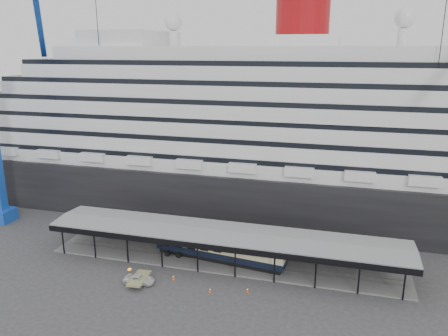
% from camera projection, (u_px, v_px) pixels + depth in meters
% --- Properties ---
extents(ground, '(200.00, 200.00, 0.00)m').
position_uv_depth(ground, '(215.00, 277.00, 64.15)').
color(ground, '#333335').
rests_on(ground, ground).
extents(cruise_ship, '(130.00, 30.00, 43.90)m').
position_uv_depth(cruise_ship, '(259.00, 120.00, 89.02)').
color(cruise_ship, black).
rests_on(cruise_ship, ground).
extents(platform_canopy, '(56.00, 9.18, 5.30)m').
position_uv_depth(platform_canopy, '(223.00, 248.00, 68.17)').
color(platform_canopy, slate).
rests_on(platform_canopy, ground).
extents(port_truck, '(4.58, 2.35, 1.24)m').
position_uv_depth(port_truck, '(139.00, 279.00, 62.37)').
color(port_truck, silver).
rests_on(port_truck, ground).
extents(pullman_carriage, '(21.36, 5.30, 20.80)m').
position_uv_depth(pullman_carriage, '(220.00, 247.00, 68.29)').
color(pullman_carriage, black).
rests_on(pullman_carriage, ground).
extents(traffic_cone_left, '(0.52, 0.52, 0.77)m').
position_uv_depth(traffic_cone_left, '(173.00, 277.00, 63.47)').
color(traffic_cone_left, '#EF5A0D').
rests_on(traffic_cone_left, ground).
extents(traffic_cone_mid, '(0.41, 0.41, 0.68)m').
position_uv_depth(traffic_cone_mid, '(210.00, 290.00, 60.20)').
color(traffic_cone_mid, '#F55A0D').
rests_on(traffic_cone_mid, ground).
extents(traffic_cone_right, '(0.44, 0.44, 0.72)m').
position_uv_depth(traffic_cone_right, '(247.00, 290.00, 60.16)').
color(traffic_cone_right, '#DC4F0C').
rests_on(traffic_cone_right, ground).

